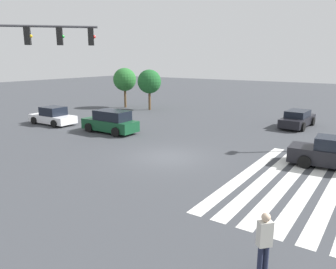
{
  "coord_description": "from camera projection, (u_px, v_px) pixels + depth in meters",
  "views": [
    {
      "loc": [
        -14.76,
        -10.09,
        5.47
      ],
      "look_at": [
        0.0,
        0.0,
        1.32
      ],
      "focal_mm": 35.0,
      "sensor_mm": 36.0,
      "label": 1
    }
  ],
  "objects": [
    {
      "name": "car_3",
      "position": [
        297.0,
        119.0,
        26.71
      ],
      "size": [
        4.76,
        2.11,
        1.39
      ],
      "rotation": [
        0.0,
        0.0,
        -0.05
      ],
      "color": "black",
      "rests_on": "ground_plane"
    },
    {
      "name": "ground_plane",
      "position": [
        168.0,
        157.0,
        18.65
      ],
      "size": [
        134.22,
        134.22,
        0.0
      ],
      "primitive_type": "plane",
      "color": "#3D3F44"
    },
    {
      "name": "traffic_signal_mast",
      "position": [
        7.0,
        58.0,
        15.96
      ],
      "size": [
        5.06,
        5.06,
        7.26
      ],
      "rotation": [
        0.0,
        0.0,
        -0.79
      ],
      "color": "#47474C",
      "rests_on": "ground_plane"
    },
    {
      "name": "tree_corner_a",
      "position": [
        149.0,
        82.0,
        35.21
      ],
      "size": [
        2.56,
        2.56,
        4.35
      ],
      "color": "brown",
      "rests_on": "ground_plane"
    },
    {
      "name": "tree_corner_c",
      "position": [
        125.0,
        80.0,
        36.97
      ],
      "size": [
        2.58,
        2.58,
        4.47
      ],
      "color": "brown",
      "rests_on": "ground_plane"
    },
    {
      "name": "crosswalk_markings",
      "position": [
        299.0,
        183.0,
        14.73
      ],
      "size": [
        10.67,
        5.35,
        0.01
      ],
      "rotation": [
        0.0,
        0.0,
        1.57
      ],
      "color": "silver",
      "rests_on": "ground_plane"
    },
    {
      "name": "pedestrian",
      "position": [
        264.0,
        241.0,
        8.25
      ],
      "size": [
        0.41,
        0.41,
        1.75
      ],
      "rotation": [
        0.0,
        0.0,
        0.83
      ],
      "color": "#232842",
      "rests_on": "ground_plane"
    },
    {
      "name": "car_0",
      "position": [
        53.0,
        116.0,
        27.9
      ],
      "size": [
        2.1,
        4.28,
        1.5
      ],
      "rotation": [
        0.0,
        0.0,
        1.59
      ],
      "color": "silver",
      "rests_on": "ground_plane"
    },
    {
      "name": "car_1",
      "position": [
        111.0,
        122.0,
        24.69
      ],
      "size": [
        1.95,
        4.47,
        1.7
      ],
      "rotation": [
        0.0,
        0.0,
        1.58
      ],
      "color": "#144728",
      "rests_on": "ground_plane"
    }
  ]
}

